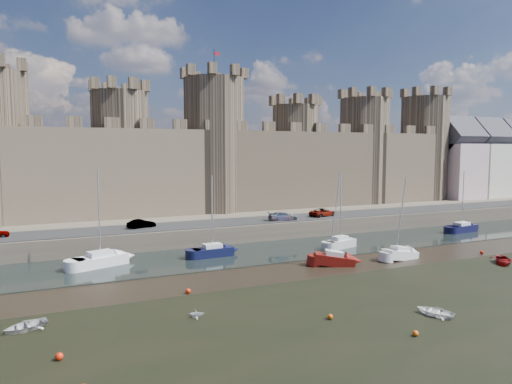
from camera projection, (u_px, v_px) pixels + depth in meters
ground at (383, 314)px, 36.83m from camera, size 160.00×160.00×0.00m
seaweed_patch at (441, 342)px, 31.36m from camera, size 70.00×34.00×0.01m
water_channel at (261, 252)px, 58.69m from camera, size 160.00×12.00×0.08m
quay at (187, 210)px, 91.38m from camera, size 160.00×60.00×2.50m
road at (233, 222)px, 67.57m from camera, size 160.00×7.00×0.10m
castle at (201, 159)px, 79.23m from camera, size 108.50×11.00×29.00m
townhouses at (500, 161)px, 106.49m from camera, size 35.50×9.05×18.13m
car_1 at (141, 224)px, 62.28m from camera, size 4.00×2.19×1.25m
car_2 at (283, 216)px, 69.04m from camera, size 4.82×2.43×1.34m
car_3 at (323, 213)px, 73.21m from camera, size 5.23×3.43×1.34m
sailboat_0 at (101, 259)px, 51.56m from camera, size 6.29×4.10×10.98m
sailboat_1 at (213, 251)px, 56.28m from camera, size 5.13×2.29×10.03m
sailboat_2 at (340, 242)px, 61.26m from camera, size 4.94×2.89×10.00m
sailboat_3 at (462, 227)px, 73.29m from camera, size 5.84×2.90×9.81m
sailboat_4 at (334, 259)px, 52.15m from camera, size 4.87×3.48×10.62m
sailboat_5 at (400, 253)px, 55.14m from camera, size 4.77×2.26×9.94m
dinghy_2 at (435, 312)px, 36.45m from camera, size 3.15×3.52×0.60m
dinghy_3 at (196, 314)px, 35.97m from camera, size 1.50×1.40×0.64m
dinghy_4 at (503, 261)px, 52.92m from camera, size 4.20×4.27×0.73m
dinghy_6 at (25, 326)px, 33.39m from camera, size 3.44×2.83×0.62m
buoy_0 at (59, 356)px, 28.68m from camera, size 0.50×0.50×0.50m
buoy_1 at (188, 291)px, 41.96m from camera, size 0.49×0.49×0.49m
buoy_2 at (416, 333)px, 32.36m from camera, size 0.43×0.43×0.43m
buoy_3 at (482, 252)px, 57.78m from camera, size 0.48×0.48×0.48m
buoy_4 at (330, 317)px, 35.60m from camera, size 0.44×0.44×0.44m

